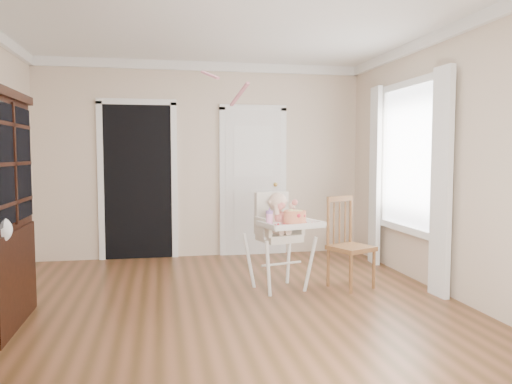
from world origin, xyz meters
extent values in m
plane|color=#54381D|center=(0.00, 0.00, 0.00)|extent=(5.00, 5.00, 0.00)
plane|color=white|center=(0.00, 0.00, 2.70)|extent=(5.00, 5.00, 0.00)
plane|color=beige|center=(0.00, 2.50, 1.35)|extent=(4.50, 0.00, 4.50)
plane|color=beige|center=(2.25, 0.00, 1.35)|extent=(0.00, 5.00, 5.00)
cube|color=black|center=(-0.90, 2.48, 1.05)|extent=(0.90, 0.03, 2.10)
cube|color=white|center=(-1.39, 2.48, 1.05)|extent=(0.08, 0.05, 2.18)
cube|color=white|center=(-0.41, 2.48, 1.05)|extent=(0.08, 0.05, 2.18)
cube|color=white|center=(-0.90, 2.48, 2.14)|extent=(1.06, 0.05, 0.08)
cube|color=white|center=(0.70, 2.48, 1.02)|extent=(0.80, 0.05, 2.05)
cube|color=white|center=(0.26, 2.48, 1.02)|extent=(0.08, 0.05, 2.13)
cube|color=white|center=(1.14, 2.48, 1.02)|extent=(0.08, 0.05, 2.13)
sphere|color=gold|center=(1.02, 2.44, 1.00)|extent=(0.06, 0.06, 0.06)
cube|color=white|center=(2.23, 0.80, 1.40)|extent=(0.02, 1.20, 1.60)
cube|color=white|center=(2.21, 0.80, 2.24)|extent=(0.06, 1.36, 0.08)
cube|color=white|center=(2.15, 0.02, 1.15)|extent=(0.08, 0.28, 2.30)
cube|color=white|center=(2.15, 1.58, 1.15)|extent=(0.08, 0.28, 2.30)
cylinder|color=white|center=(0.44, 0.29, 0.28)|extent=(0.10, 0.15, 0.61)
cylinder|color=white|center=(0.92, 0.42, 0.28)|extent=(0.15, 0.10, 0.61)
cylinder|color=white|center=(0.33, 0.72, 0.28)|extent=(0.15, 0.10, 0.61)
cylinder|color=white|center=(0.80, 0.85, 0.28)|extent=(0.10, 0.15, 0.61)
cylinder|color=white|center=(0.63, 0.52, 0.28)|extent=(0.46, 0.15, 0.02)
cube|color=silver|center=(0.62, 0.57, 0.56)|extent=(0.47, 0.45, 0.08)
cube|color=silver|center=(0.43, 0.52, 0.68)|extent=(0.13, 0.34, 0.18)
cube|color=silver|center=(0.81, 0.62, 0.68)|extent=(0.13, 0.34, 0.18)
cube|color=silver|center=(0.58, 0.73, 0.80)|extent=(0.39, 0.16, 0.45)
cube|color=white|center=(0.68, 0.33, 0.72)|extent=(0.66, 0.54, 0.03)
cube|color=white|center=(0.74, 0.14, 0.74)|extent=(0.56, 0.18, 0.04)
ellipsoid|color=beige|center=(0.61, 0.60, 0.71)|extent=(0.26, 0.23, 0.27)
sphere|color=beige|center=(0.61, 0.60, 0.93)|extent=(0.23, 0.23, 0.19)
sphere|color=red|center=(0.63, 0.54, 0.77)|extent=(0.14, 0.14, 0.14)
sphere|color=red|center=(0.61, 0.51, 0.89)|extent=(0.07, 0.07, 0.07)
sphere|color=red|center=(0.79, 0.56, 0.93)|extent=(0.06, 0.06, 0.06)
cylinder|color=silver|center=(0.73, 0.33, 0.74)|extent=(0.29, 0.29, 0.01)
cylinder|color=red|center=(0.73, 0.33, 0.80)|extent=(0.23, 0.23, 0.12)
cylinder|color=#F2E08C|center=(0.75, 0.32, 0.86)|extent=(0.10, 0.10, 0.02)
cylinder|color=#FF9BD0|center=(0.47, 0.36, 0.79)|extent=(0.07, 0.07, 0.11)
cylinder|color=#9765B0|center=(0.47, 0.36, 0.85)|extent=(0.07, 0.07, 0.03)
cone|color=#9765B0|center=(0.47, 0.36, 0.89)|extent=(0.02, 0.02, 0.04)
cube|color=black|center=(-1.77, -0.39, 1.36)|extent=(0.02, 0.47, 0.95)
cube|color=black|center=(-1.77, 0.15, 1.36)|extent=(0.02, 0.47, 0.95)
ellipsoid|color=white|center=(-1.81, -0.44, 0.86)|extent=(0.18, 0.14, 0.20)
cube|color=brown|center=(1.40, 0.50, 0.43)|extent=(0.53, 0.53, 0.05)
cylinder|color=brown|center=(1.31, 0.28, 0.21)|extent=(0.03, 0.03, 0.43)
cylinder|color=brown|center=(1.63, 0.41, 0.21)|extent=(0.03, 0.03, 0.43)
cylinder|color=brown|center=(1.18, 0.59, 0.21)|extent=(0.03, 0.03, 0.43)
cylinder|color=brown|center=(1.49, 0.73, 0.21)|extent=(0.03, 0.03, 0.43)
cylinder|color=brown|center=(1.17, 0.60, 0.70)|extent=(0.03, 0.03, 0.55)
cylinder|color=brown|center=(1.48, 0.73, 0.70)|extent=(0.03, 0.03, 0.55)
cube|color=brown|center=(1.33, 0.67, 0.95)|extent=(0.34, 0.18, 0.06)
camera|label=1|loc=(-0.61, -4.50, 1.43)|focal=35.00mm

